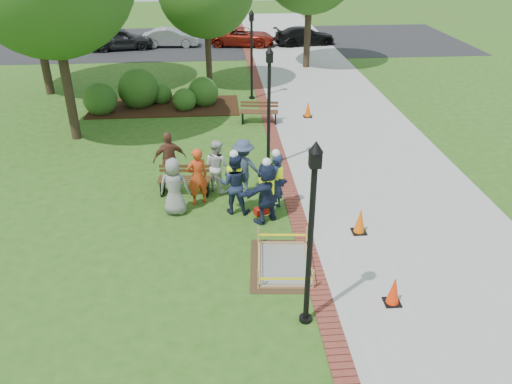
{
  "coord_description": "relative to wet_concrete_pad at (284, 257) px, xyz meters",
  "views": [
    {
      "loc": [
        -0.51,
        -11.23,
        7.68
      ],
      "look_at": [
        0.5,
        1.2,
        1.0
      ],
      "focal_mm": 35.0,
      "sensor_mm": 36.0,
      "label": 1
    }
  ],
  "objects": [
    {
      "name": "cone_far",
      "position": [
        2.53,
        10.99,
        0.12
      ],
      "size": [
        0.37,
        0.37,
        0.74
      ],
      "color": "black",
      "rests_on": "ground"
    },
    {
      "name": "sidewalk",
      "position": [
        3.96,
        10.95,
        -0.22
      ],
      "size": [
        6.0,
        60.0,
        0.02
      ],
      "primitive_type": "cube",
      "color": "#9E9E99",
      "rests_on": "ground"
    },
    {
      "name": "parked_car_d",
      "position": [
        4.97,
        26.35,
        -0.23
      ],
      "size": [
        2.48,
        4.47,
        1.38
      ],
      "primitive_type": "imported",
      "rotation": [
        0.0,
        0.0,
        1.73
      ],
      "color": "black",
      "rests_on": "ground"
    },
    {
      "name": "hivis_worker_c",
      "position": [
        -1.12,
        2.81,
        0.76
      ],
      "size": [
        0.67,
        0.51,
        2.03
      ],
      "color": "#1D2C4B",
      "rests_on": "ground"
    },
    {
      "name": "shrub_b",
      "position": [
        -5.24,
        13.29,
        -0.23
      ],
      "size": [
        1.91,
        1.91,
        1.91
      ],
      "primitive_type": "sphere",
      "color": "#254E16",
      "rests_on": "ground"
    },
    {
      "name": "shrub_c",
      "position": [
        -3.05,
        12.51,
        -0.23
      ],
      "size": [
        1.09,
        1.09,
        1.09
      ],
      "primitive_type": "sphere",
      "color": "#254E16",
      "rests_on": "ground"
    },
    {
      "name": "cone_back",
      "position": [
        2.32,
        1.34,
        0.14
      ],
      "size": [
        0.4,
        0.4,
        0.79
      ],
      "color": "black",
      "rests_on": "ground"
    },
    {
      "name": "shrub_d",
      "position": [
        -2.19,
        13.16,
        -0.23
      ],
      "size": [
        1.46,
        1.46,
        1.46
      ],
      "primitive_type": "sphere",
      "color": "#254E16",
      "rests_on": "ground"
    },
    {
      "name": "hivis_worker_a",
      "position": [
        -0.23,
        2.21,
        0.76
      ],
      "size": [
        0.71,
        0.64,
        2.02
      ],
      "color": "#191941",
      "rests_on": "ground"
    },
    {
      "name": "parked_car_b",
      "position": [
        -4.64,
        26.52,
        -0.23
      ],
      "size": [
        1.97,
        4.3,
        1.39
      ],
      "primitive_type": "imported",
      "rotation": [
        0.0,
        0.0,
        1.54
      ],
      "color": "#9B9A9F",
      "rests_on": "ground"
    },
    {
      "name": "parked_car_c",
      "position": [
        0.45,
        26.41,
        -0.23
      ],
      "size": [
        2.6,
        4.58,
        1.41
      ],
      "primitive_type": "imported",
      "rotation": [
        0.0,
        0.0,
        1.4
      ],
      "color": "maroon",
      "rests_on": "ground"
    },
    {
      "name": "lamp_near",
      "position": [
        0.21,
        -2.05,
        2.25
      ],
      "size": [
        0.28,
        0.28,
        4.26
      ],
      "color": "black",
      "rests_on": "ground"
    },
    {
      "name": "shrub_a",
      "position": [
        -6.87,
        12.32,
        -0.23
      ],
      "size": [
        1.52,
        1.52,
        1.52
      ],
      "primitive_type": "sphere",
      "color": "#254E16",
      "rests_on": "ground"
    },
    {
      "name": "bench_far",
      "position": [
        0.28,
        10.45,
        0.05
      ],
      "size": [
        1.72,
        0.76,
        0.9
      ],
      "color": "#55301D",
      "rests_on": "ground"
    },
    {
      "name": "shrub_e",
      "position": [
        -4.19,
        13.59,
        -0.23
      ],
      "size": [
        0.98,
        0.98,
        0.98
      ],
      "primitive_type": "sphere",
      "color": "#254E16",
      "rests_on": "ground"
    },
    {
      "name": "casual_person_c",
      "position": [
        -1.62,
        4.26,
        0.64
      ],
      "size": [
        0.65,
        0.64,
        1.74
      ],
      "color": "silver",
      "rests_on": "ground"
    },
    {
      "name": "casual_person_b",
      "position": [
        -2.23,
        3.43,
        0.69
      ],
      "size": [
        0.69,
        0.57,
        1.84
      ],
      "color": "red",
      "rests_on": "ground"
    },
    {
      "name": "toolbox",
      "position": [
        -0.33,
        2.6,
        -0.13
      ],
      "size": [
        0.49,
        0.39,
        0.21
      ],
      "primitive_type": "cube",
      "rotation": [
        0.0,
        0.0,
        0.43
      ],
      "color": "#A1150C",
      "rests_on": "ground"
    },
    {
      "name": "lamp_far",
      "position": [
        0.21,
        13.95,
        2.25
      ],
      "size": [
        0.28,
        0.28,
        4.26
      ],
      "color": "black",
      "rests_on": "ground"
    },
    {
      "name": "mulch_bed",
      "position": [
        -4.04,
        12.95,
        -0.21
      ],
      "size": [
        7.0,
        3.0,
        0.05
      ],
      "primitive_type": "cube",
      "color": "#381E0F",
      "rests_on": "ground"
    },
    {
      "name": "ground",
      "position": [
        -1.04,
        0.95,
        -0.23
      ],
      "size": [
        100.0,
        100.0,
        0.0
      ],
      "primitive_type": "plane",
      "color": "#285116",
      "rests_on": "ground"
    },
    {
      "name": "lamp_mid",
      "position": [
        0.21,
        5.95,
        2.25
      ],
      "size": [
        0.28,
        0.28,
        4.26
      ],
      "color": "black",
      "rests_on": "ground"
    },
    {
      "name": "cone_front",
      "position": [
        2.29,
        -1.67,
        0.13
      ],
      "size": [
        0.38,
        0.38,
        0.75
      ],
      "color": "black",
      "rests_on": "ground"
    },
    {
      "name": "hivis_worker_b",
      "position": [
        0.1,
        2.88,
        0.74
      ],
      "size": [
        0.64,
        0.69,
        1.98
      ],
      "color": "#1B2248",
      "rests_on": "ground"
    },
    {
      "name": "casual_person_e",
      "position": [
        -0.79,
        3.9,
        0.7
      ],
      "size": [
        0.67,
        0.51,
        1.88
      ],
      "color": "#34405B",
      "rests_on": "ground"
    },
    {
      "name": "casual_person_d",
      "position": [
        -3.16,
        4.78,
        0.69
      ],
      "size": [
        0.67,
        0.51,
        1.86
      ],
      "color": "brown",
      "rests_on": "ground"
    },
    {
      "name": "parked_car_a",
      "position": [
        -8.04,
        25.83,
        -0.23
      ],
      "size": [
        2.98,
        5.26,
        1.62
      ],
      "primitive_type": "imported",
      "rotation": [
        0.0,
        0.0,
        1.75
      ],
      "color": "#232326",
      "rests_on": "ground"
    },
    {
      "name": "wet_concrete_pad",
      "position": [
        0.0,
        0.0,
        0.0
      ],
      "size": [
        1.89,
        2.44,
        0.55
      ],
      "color": "#47331E",
      "rests_on": "ground"
    },
    {
      "name": "brick_edging",
      "position": [
        0.71,
        10.95,
        -0.22
      ],
      "size": [
        0.5,
        60.0,
        0.03
      ],
      "primitive_type": "cube",
      "color": "maroon",
      "rests_on": "ground"
    },
    {
      "name": "bench_near",
      "position": [
        -2.67,
        4.11,
        0.05
      ],
      "size": [
        1.72,
        0.72,
        0.91
      ],
      "color": "#4C351A",
      "rests_on": "ground"
    },
    {
      "name": "casual_person_a",
      "position": [
        -2.9,
        2.88,
        0.65
      ],
      "size": [
        0.6,
        0.41,
        1.78
      ],
      "color": "gray",
      "rests_on": "ground"
    },
    {
      "name": "parking_lot",
      "position": [
        -1.04,
        27.95,
        -0.23
      ],
      "size": [
        36.0,
        12.0,
        0.01
      ],
      "primitive_type": "cube",
      "color": "black",
      "rests_on": "ground"
    }
  ]
}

